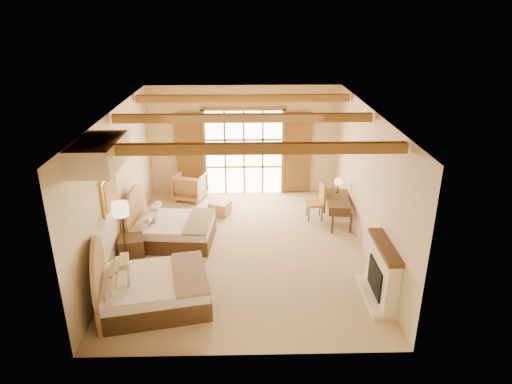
{
  "coord_description": "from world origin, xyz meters",
  "views": [
    {
      "loc": [
        0.04,
        -9.33,
        5.22
      ],
      "look_at": [
        0.27,
        0.2,
        1.34
      ],
      "focal_mm": 32.0,
      "sensor_mm": 36.0,
      "label": 1
    }
  ],
  "objects_px": {
    "nightstand": "(132,250)",
    "desk": "(337,209)",
    "bed_near": "(146,287)",
    "bed_far": "(168,228)",
    "armchair": "(190,186)"
  },
  "relations": [
    {
      "from": "desk",
      "to": "nightstand",
      "type": "bearing_deg",
      "value": -152.5
    },
    {
      "from": "nightstand",
      "to": "desk",
      "type": "xyz_separation_m",
      "value": [
        4.86,
        1.9,
        0.06
      ]
    },
    {
      "from": "desk",
      "to": "bed_near",
      "type": "bearing_deg",
      "value": -134.57
    },
    {
      "from": "nightstand",
      "to": "desk",
      "type": "distance_m",
      "value": 5.22
    },
    {
      "from": "bed_far",
      "to": "desk",
      "type": "height_order",
      "value": "bed_far"
    },
    {
      "from": "bed_near",
      "to": "bed_far",
      "type": "distance_m",
      "value": 2.5
    },
    {
      "from": "nightstand",
      "to": "desk",
      "type": "relative_size",
      "value": 0.46
    },
    {
      "from": "bed_far",
      "to": "nightstand",
      "type": "relative_size",
      "value": 3.18
    },
    {
      "from": "bed_near",
      "to": "armchair",
      "type": "xyz_separation_m",
      "value": [
        0.25,
        5.12,
        -0.01
      ]
    },
    {
      "from": "bed_far",
      "to": "bed_near",
      "type": "bearing_deg",
      "value": -85.41
    },
    {
      "from": "bed_near",
      "to": "bed_far",
      "type": "bearing_deg",
      "value": 78.25
    },
    {
      "from": "bed_near",
      "to": "bed_far",
      "type": "relative_size",
      "value": 1.16
    },
    {
      "from": "bed_far",
      "to": "desk",
      "type": "distance_m",
      "value": 4.33
    },
    {
      "from": "bed_far",
      "to": "desk",
      "type": "bearing_deg",
      "value": 17.64
    },
    {
      "from": "nightstand",
      "to": "armchair",
      "type": "distance_m",
      "value": 3.67
    }
  ]
}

